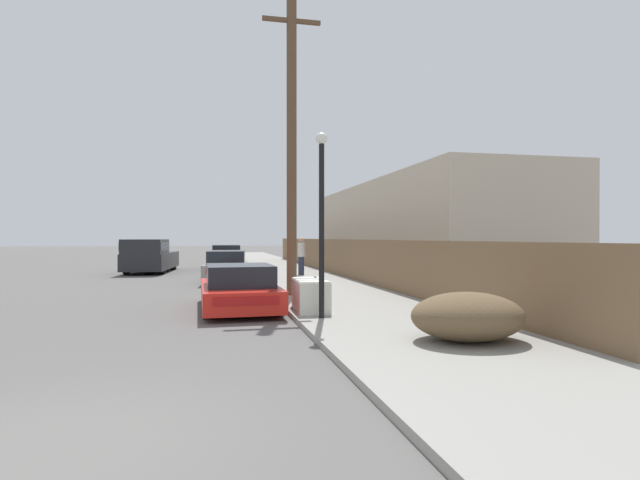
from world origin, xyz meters
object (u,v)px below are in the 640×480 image
(parked_sports_car_red, at_px, (239,289))
(utility_pole, at_px, (292,139))
(pickup_truck, at_px, (150,256))
(pedestrian, at_px, (301,255))
(street_lamp, at_px, (322,209))
(car_parked_far, at_px, (226,258))
(brush_pile, at_px, (468,316))
(car_parked_mid, at_px, (227,267))
(discarded_fridge, at_px, (310,295))

(parked_sports_car_red, xyz_separation_m, utility_pole, (1.71, 2.08, 4.36))
(pickup_truck, distance_m, pedestrian, 8.73)
(pickup_truck, height_order, street_lamp, street_lamp)
(car_parked_far, relative_size, street_lamp, 1.05)
(parked_sports_car_red, xyz_separation_m, brush_pile, (3.59, -5.28, -0.01))
(pickup_truck, relative_size, utility_pole, 0.64)
(street_lamp, relative_size, pedestrian, 2.29)
(car_parked_far, relative_size, pedestrian, 2.42)
(car_parked_mid, relative_size, brush_pile, 2.29)
(car_parked_far, height_order, street_lamp, street_lamp)
(pedestrian, bearing_deg, car_parked_far, 115.43)
(pickup_truck, height_order, pedestrian, pedestrian)
(parked_sports_car_red, distance_m, pickup_truck, 15.35)
(car_parked_far, distance_m, utility_pole, 15.79)
(car_parked_mid, distance_m, street_lamp, 11.06)
(pickup_truck, bearing_deg, parked_sports_car_red, 109.49)
(discarded_fridge, bearing_deg, street_lamp, -86.58)
(pickup_truck, xyz_separation_m, utility_pole, (5.65, -12.75, 4.01))
(pedestrian, bearing_deg, pickup_truck, 147.88)
(car_parked_far, bearing_deg, brush_pile, -81.73)
(discarded_fridge, relative_size, pickup_truck, 0.27)
(car_parked_far, bearing_deg, discarded_fridge, -85.78)
(car_parked_mid, height_order, utility_pole, utility_pole)
(brush_pile, bearing_deg, pickup_truck, 110.51)
(pickup_truck, relative_size, pedestrian, 3.34)
(pickup_truck, bearing_deg, street_lamp, 112.65)
(brush_pile, xyz_separation_m, pedestrian, (-0.13, 15.47, 0.50))
(parked_sports_car_red, xyz_separation_m, pedestrian, (3.46, 10.19, 0.49))
(car_parked_mid, bearing_deg, street_lamp, -76.22)
(car_parked_mid, xyz_separation_m, utility_pole, (1.77, -6.28, 4.28))
(pickup_truck, height_order, utility_pole, utility_pole)
(parked_sports_car_red, bearing_deg, car_parked_mid, 88.81)
(discarded_fridge, height_order, street_lamp, street_lamp)
(parked_sports_car_red, relative_size, brush_pile, 2.24)
(car_parked_far, height_order, pickup_truck, pickup_truck)
(pedestrian, bearing_deg, parked_sports_car_red, -108.73)
(car_parked_mid, height_order, street_lamp, street_lamp)
(discarded_fridge, bearing_deg, car_parked_mid, 102.15)
(discarded_fridge, bearing_deg, parked_sports_car_red, 144.80)
(street_lamp, bearing_deg, discarded_fridge, 91.30)
(discarded_fridge, distance_m, pickup_truck, 17.03)
(pedestrian, bearing_deg, brush_pile, -89.51)
(car_parked_far, distance_m, pickup_truck, 4.70)
(parked_sports_car_red, height_order, pedestrian, pedestrian)
(parked_sports_car_red, bearing_deg, brush_pile, -57.38)
(street_lamp, distance_m, brush_pile, 3.99)
(utility_pole, relative_size, brush_pile, 4.77)
(parked_sports_car_red, distance_m, car_parked_mid, 8.36)
(parked_sports_car_red, height_order, car_parked_mid, car_parked_mid)
(utility_pole, xyz_separation_m, brush_pile, (1.88, -7.36, -4.37))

